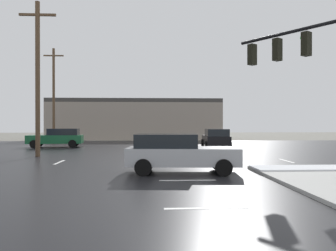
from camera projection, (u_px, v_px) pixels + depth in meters
name	position (u px, v px, depth m)	size (l,w,h in m)	color
ground_plane	(175.00, 162.00, 18.07)	(120.00, 120.00, 0.00)	slate
road_asphalt	(175.00, 162.00, 18.07)	(44.00, 44.00, 0.02)	black
snow_strip_curbside	(301.00, 168.00, 14.34)	(4.00, 1.60, 0.06)	white
lane_markings	(202.00, 164.00, 16.76)	(36.15, 36.15, 0.01)	silver
traffic_signal_mast	(323.00, 63.00, 13.10)	(3.58, 5.12, 6.08)	black
strip_building_background	(136.00, 119.00, 45.96)	(21.87, 8.00, 5.17)	gray
sedan_black	(216.00, 138.00, 27.61)	(2.24, 4.62, 1.58)	black
sedan_silver	(178.00, 152.00, 13.92)	(4.65, 2.32, 1.58)	#B7BABF
sedan_green	(58.00, 137.00, 29.13)	(4.64, 2.29, 1.58)	#195933
utility_pole_far	(38.00, 76.00, 20.79)	(2.20, 0.28, 9.42)	brown
utility_pole_distant	(54.00, 93.00, 38.16)	(2.20, 0.28, 10.39)	brown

